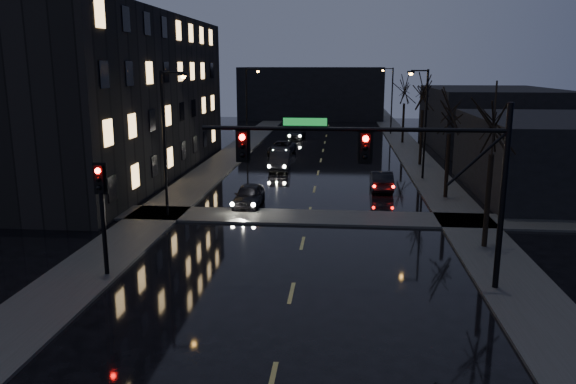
% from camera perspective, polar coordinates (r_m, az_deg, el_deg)
% --- Properties ---
extents(sidewalk_left, '(3.00, 140.00, 0.12)m').
position_cam_1_polar(sidewalk_left, '(48.21, -6.93, 2.85)').
color(sidewalk_left, '#2D2D2B').
rests_on(sidewalk_left, ground).
extents(sidewalk_right, '(3.00, 140.00, 0.12)m').
position_cam_1_polar(sidewalk_right, '(47.61, 13.51, 2.47)').
color(sidewalk_right, '#2D2D2B').
rests_on(sidewalk_right, ground).
extents(sidewalk_cross, '(40.00, 3.00, 0.12)m').
position_cam_1_polar(sidewalk_cross, '(31.05, 2.05, -2.57)').
color(sidewalk_cross, '#2D2D2B').
rests_on(sidewalk_cross, ground).
extents(apartment_block, '(12.00, 30.00, 12.00)m').
position_cam_1_polar(apartment_block, '(45.28, -18.58, 9.23)').
color(apartment_block, black).
rests_on(apartment_block, ground).
extents(commercial_right_near, '(10.00, 14.00, 5.00)m').
position_cam_1_polar(commercial_right_near, '(40.29, 25.38, 3.29)').
color(commercial_right_near, black).
rests_on(commercial_right_near, ground).
extents(commercial_right_far, '(12.00, 18.00, 6.00)m').
position_cam_1_polar(commercial_right_far, '(61.57, 19.89, 7.08)').
color(commercial_right_far, black).
rests_on(commercial_right_far, ground).
extents(far_block, '(22.00, 10.00, 8.00)m').
position_cam_1_polar(far_block, '(89.63, 2.39, 9.99)').
color(far_block, black).
rests_on(far_block, ground).
extents(signal_mast, '(11.11, 0.41, 7.00)m').
position_cam_1_polar(signal_mast, '(20.79, 11.25, 3.12)').
color(signal_mast, black).
rests_on(signal_mast, ground).
extents(signal_pole_left, '(0.35, 0.41, 4.53)m').
position_cam_1_polar(signal_pole_left, '(22.98, -18.38, -1.11)').
color(signal_pole_left, black).
rests_on(signal_pole_left, ground).
extents(tree_near, '(3.52, 3.52, 8.08)m').
position_cam_1_polar(tree_near, '(26.36, 20.27, 7.53)').
color(tree_near, black).
rests_on(tree_near, ground).
extents(tree_mid_a, '(3.30, 3.30, 7.58)m').
position_cam_1_polar(tree_mid_a, '(36.12, 16.23, 8.38)').
color(tree_mid_a, black).
rests_on(tree_mid_a, ground).
extents(tree_mid_b, '(3.74, 3.74, 8.59)m').
position_cam_1_polar(tree_mid_b, '(47.91, 13.63, 10.41)').
color(tree_mid_b, black).
rests_on(tree_mid_b, ground).
extents(tree_far, '(3.43, 3.43, 7.88)m').
position_cam_1_polar(tree_far, '(61.81, 11.78, 10.43)').
color(tree_far, black).
rests_on(tree_far, ground).
extents(streetlight_l_near, '(1.53, 0.28, 8.00)m').
position_cam_1_polar(streetlight_l_near, '(31.03, -12.14, 6.01)').
color(streetlight_l_near, black).
rests_on(streetlight_l_near, ground).
extents(streetlight_l_far, '(1.53, 0.28, 8.00)m').
position_cam_1_polar(streetlight_l_far, '(57.27, -4.02, 9.21)').
color(streetlight_l_far, black).
rests_on(streetlight_l_far, ground).
extents(streetlight_r_mid, '(1.53, 0.28, 8.00)m').
position_cam_1_polar(streetlight_r_mid, '(41.97, 13.53, 7.63)').
color(streetlight_r_mid, black).
rests_on(streetlight_r_mid, ground).
extents(streetlight_r_far, '(1.53, 0.28, 8.00)m').
position_cam_1_polar(streetlight_r_far, '(69.74, 10.35, 9.66)').
color(streetlight_r_far, black).
rests_on(streetlight_r_far, ground).
extents(oncoming_car_a, '(1.62, 3.93, 1.33)m').
position_cam_1_polar(oncoming_car_a, '(33.61, -3.99, -0.35)').
color(oncoming_car_a, black).
rests_on(oncoming_car_a, ground).
extents(oncoming_car_b, '(1.75, 4.54, 1.48)m').
position_cam_1_polar(oncoming_car_b, '(45.42, -0.85, 3.20)').
color(oncoming_car_b, black).
rests_on(oncoming_car_b, ground).
extents(oncoming_car_c, '(2.59, 4.78, 1.27)m').
position_cam_1_polar(oncoming_car_c, '(53.40, -0.63, 4.53)').
color(oncoming_car_c, black).
rests_on(oncoming_car_c, ground).
extents(oncoming_car_d, '(2.12, 4.64, 1.32)m').
position_cam_1_polar(oncoming_car_d, '(64.59, 0.83, 5.97)').
color(oncoming_car_d, black).
rests_on(oncoming_car_d, ground).
extents(lead_car, '(1.41, 4.01, 1.32)m').
position_cam_1_polar(lead_car, '(38.50, 9.46, 1.18)').
color(lead_car, black).
rests_on(lead_car, ground).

